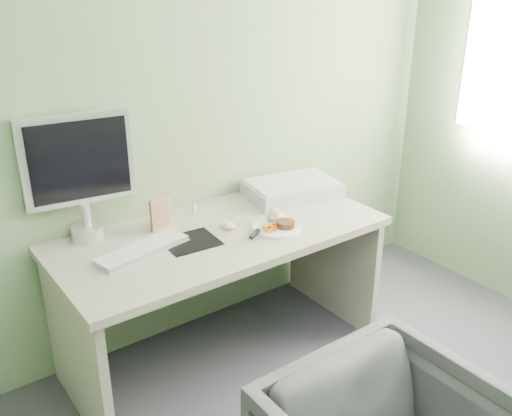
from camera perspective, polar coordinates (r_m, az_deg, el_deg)
wall_back at (r=2.87m, az=-8.02°, el=11.60°), size 3.50×0.00×3.50m
desk at (r=2.84m, az=-3.49°, el=-5.65°), size 1.60×0.75×0.73m
plate at (r=2.78m, az=2.03°, el=-1.97°), size 0.24×0.24×0.01m
steak at (r=2.77m, az=2.98°, el=-1.62°), size 0.11×0.11×0.03m
potato_pile at (r=2.83m, az=1.86°, el=-0.66°), size 0.13×0.11×0.06m
carrot_heap at (r=2.73m, az=1.42°, el=-1.84°), size 0.06×0.06×0.04m
steak_knife at (r=2.70m, az=0.17°, el=-2.29°), size 0.21×0.14×0.02m
mousepad at (r=2.67m, az=-6.54°, el=-3.36°), size 0.26×0.23×0.00m
keyboard at (r=2.60m, az=-11.31°, el=-4.06°), size 0.45×0.22×0.02m
computer_mouse at (r=2.78m, az=-2.81°, el=-1.71°), size 0.07×0.10×0.03m
photo_frame at (r=2.79m, az=-9.48°, el=-0.47°), size 0.13×0.05×0.16m
eyedrop_bottle at (r=2.95m, az=-6.20°, el=-0.07°), size 0.02×0.02×0.06m
scanner at (r=3.17m, az=3.63°, el=1.87°), size 0.54×0.41×0.08m
monitor at (r=2.69m, az=-17.30°, el=3.61°), size 0.49×0.16×0.59m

